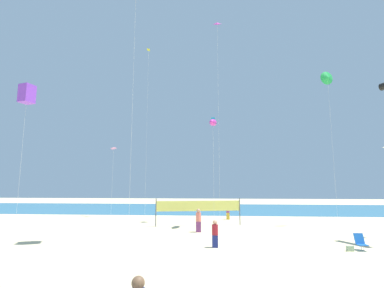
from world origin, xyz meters
The scene contains 14 objects.
ground_plane centered at (0.00, 0.00, 0.00)m, with size 120.00×120.00×0.00m, color beige.
ocean_band centered at (0.00, 29.29, 0.00)m, with size 120.00×20.00×0.01m, color teal.
beachgoer_plum_shirt centered at (2.14, 15.92, 0.81)m, with size 0.35×0.35×1.52m.
beachgoer_maroon_shirt centered at (0.73, 2.52, 0.84)m, with size 0.36×0.36×1.56m.
beachgoer_coral_shirt centered at (-0.52, 7.78, 0.94)m, with size 0.40×0.40×1.77m.
folding_beach_chair centered at (8.87, 2.51, 0.47)m, with size 0.52×0.65×0.89m.
volleyball_net centered at (-0.69, 11.19, 1.63)m, with size 7.53×1.61×2.40m.
beach_handbag centered at (8.13, 2.20, 0.14)m, with size 0.36×0.18×0.29m, color #99B28C.
kite_yellow_diamond centered at (-7.40, 18.63, 19.09)m, with size 0.56×0.56×20.85m.
kite_magenta_diamond centered at (1.25, 13.21, 20.23)m, with size 0.67×0.68×20.83m.
kite_magenta_inflatable centered at (0.69, 10.13, 9.13)m, with size 0.89×1.85×9.61m.
kite_pink_diamond centered at (-11.02, 17.34, 7.82)m, with size 0.84×0.84×8.06m.
kite_green_delta centered at (11.48, 11.59, 13.57)m, with size 1.31×0.59×14.24m.
kite_violet_box centered at (-13.15, 4.64, 10.32)m, with size 1.06×1.06×11.02m.
Camera 1 is at (0.70, -14.49, 3.62)m, focal length 26.21 mm.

